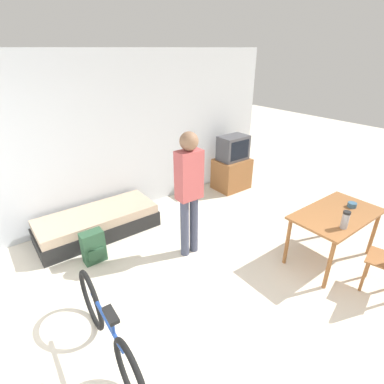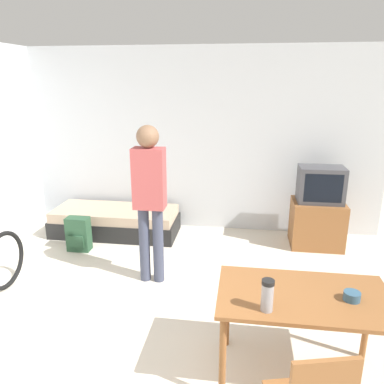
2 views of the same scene
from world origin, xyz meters
The scene contains 10 objects.
ground_plane centered at (0.00, 0.00, 0.00)m, with size 20.00×20.00×0.00m, color beige.
wall_back centered at (0.00, 3.76, 1.35)m, with size 5.75×0.06×2.70m.
daybed centered at (-1.00, 3.27, 0.19)m, with size 1.85×0.75×0.39m.
tv centered at (1.90, 3.27, 0.50)m, with size 0.69×0.54×1.12m.
dining_table centered at (1.35, 0.73, 0.64)m, with size 1.26×0.72×0.73m.
bicycle centered at (-1.71, 1.13, 0.34)m, with size 0.11×1.65×0.74m.
person_standing centered at (-0.13, 2.01, 1.05)m, with size 0.34×0.24×1.78m.
thermos_flask centered at (1.06, 0.49, 0.86)m, with size 0.09×0.09×0.23m.
mate_bowl centered at (1.66, 0.70, 0.76)m, with size 0.12×0.12×0.06m.
backpack centered at (-1.30, 2.65, 0.23)m, with size 0.30×0.20×0.47m.
Camera 1 is at (-2.25, -0.85, 2.70)m, focal length 28.00 mm.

